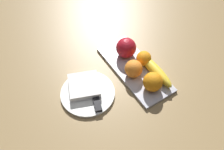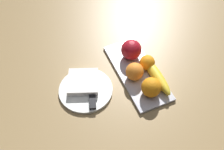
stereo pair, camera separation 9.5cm
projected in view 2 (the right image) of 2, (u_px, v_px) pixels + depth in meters
The scene contains 10 objects.
ground_plane at pixel (133, 84), 0.97m from camera, with size 2.40×2.40×0.00m, color olive.
fruit_tray at pixel (137, 72), 1.00m from camera, with size 0.35×0.15×0.01m, color #B2B3BF.
apple at pixel (131, 50), 1.01m from camera, with size 0.08×0.08×0.08m, color #A71521.
banana at pixel (156, 75), 0.96m from camera, with size 0.20×0.04×0.04m, color yellow.
orange_near_apple at pixel (151, 87), 0.91m from camera, with size 0.07×0.07×0.07m, color orange.
orange_near_banana at pixel (135, 72), 0.95m from camera, with size 0.07×0.07×0.07m, color orange.
orange_center at pixel (147, 63), 0.99m from camera, with size 0.06×0.06×0.06m, color orange.
dinner_plate at pixel (86, 90), 0.95m from camera, with size 0.20×0.20×0.01m, color white.
folded_napkin at pixel (83, 82), 0.95m from camera, with size 0.11×0.11×0.03m, color white.
knife at pixel (92, 95), 0.93m from camera, with size 0.18×0.08×0.01m.
Camera 2 is at (-0.49, 0.29, 0.80)m, focal length 40.43 mm.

